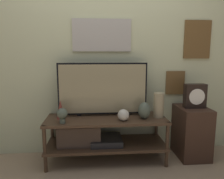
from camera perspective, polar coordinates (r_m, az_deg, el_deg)
ground_plane at (r=2.48m, az=-1.08°, el=-20.86°), size 12.00×12.00×0.00m
wall_back at (r=2.73m, az=-1.79°, el=11.55°), size 6.40×0.08×2.70m
media_console at (r=2.60m, az=-4.07°, el=-11.48°), size 1.38×0.49×0.52m
television at (r=2.57m, az=-2.42°, el=0.18°), size 1.05×0.05×0.63m
vase_urn_stoneware at (r=2.51m, az=8.44°, el=-5.45°), size 0.14×0.14×0.19m
vase_tall_ceramic at (r=2.59m, az=12.09°, el=-4.02°), size 0.12×0.12×0.29m
vase_round_glass at (r=2.43m, az=2.99°, el=-6.66°), size 0.13×0.13×0.13m
vase_slim_bronze at (r=2.55m, az=-13.30°, el=-5.07°), size 0.10×0.10×0.22m
decorative_bust at (r=2.38m, az=-12.87°, el=-6.33°), size 0.11×0.11×0.17m
side_table at (r=2.87m, az=20.02°, el=-10.35°), size 0.35×0.45×0.62m
mantel_clock at (r=2.75m, az=20.85°, el=-1.58°), size 0.25×0.11×0.28m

